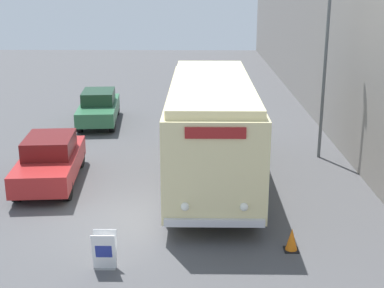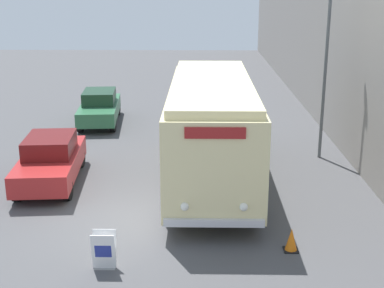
% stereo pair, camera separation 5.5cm
% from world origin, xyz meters
% --- Properties ---
extents(ground_plane, '(80.00, 80.00, 0.00)m').
position_xyz_m(ground_plane, '(0.00, 0.00, 0.00)').
color(ground_plane, '#4C4C4F').
extents(building_wall_right, '(0.30, 60.00, 6.00)m').
position_xyz_m(building_wall_right, '(7.51, 10.00, 3.00)').
color(building_wall_right, gray).
rests_on(building_wall_right, ground_plane).
extents(vintage_bus, '(2.69, 9.25, 3.45)m').
position_xyz_m(vintage_bus, '(2.15, 3.19, 1.94)').
color(vintage_bus, black).
rests_on(vintage_bus, ground_plane).
extents(sign_board, '(0.55, 0.35, 0.93)m').
position_xyz_m(sign_board, '(-0.44, -2.63, 0.45)').
color(sign_board, gray).
rests_on(sign_board, ground_plane).
extents(streetlamp, '(0.36, 0.36, 6.73)m').
position_xyz_m(streetlamp, '(6.35, 5.87, 4.34)').
color(streetlamp, '#595E60').
rests_on(streetlamp, ground_plane).
extents(parked_car_near, '(2.16, 4.63, 1.58)m').
position_xyz_m(parked_car_near, '(-3.19, 2.98, 0.79)').
color(parked_car_near, black).
rests_on(parked_car_near, ground_plane).
extents(parked_car_mid, '(2.10, 4.72, 1.56)m').
position_xyz_m(parked_car_mid, '(-3.03, 10.92, 0.79)').
color(parked_car_mid, black).
rests_on(parked_car_mid, ground_plane).
extents(traffic_cone, '(0.36, 0.36, 0.60)m').
position_xyz_m(traffic_cone, '(4.08, -1.68, 0.29)').
color(traffic_cone, black).
rests_on(traffic_cone, ground_plane).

